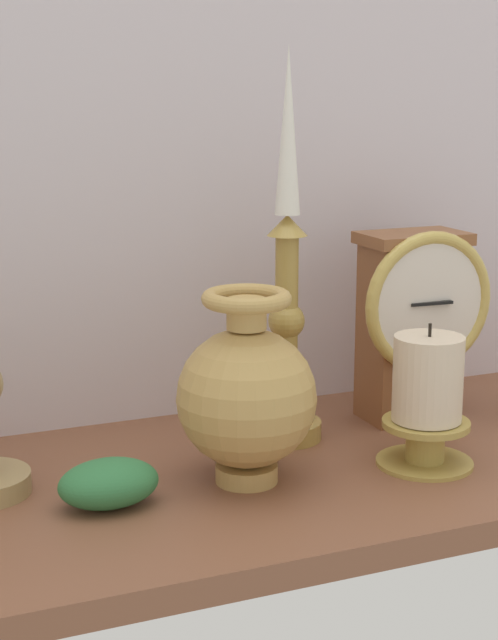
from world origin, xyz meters
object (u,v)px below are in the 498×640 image
Objects in this scene: mantel_clock at (414,320)px; pillar_candle_near_clock at (427,400)px; candlestick_tall_left at (287,298)px; brass_vase_bulbous at (247,394)px.

mantel_clock is 13.87cm from pillar_candle_near_clock.
mantel_clock is at bearing 1.35° from candlestick_tall_left.
pillar_candle_near_clock is at bearing -8.82° from brass_vase_bulbous.
candlestick_tall_left is at bearing 127.81° from pillar_candle_near_clock.
pillar_candle_near_clock is at bearing -116.11° from mantel_clock.
pillar_candle_near_clock is (16.74, -2.60, -1.87)cm from brass_vase_bulbous.
mantel_clock is 1.51× the size of pillar_candle_near_clock.
candlestick_tall_left is 13.37cm from brass_vase_bulbous.
mantel_clock is 0.53× the size of candlestick_tall_left.
brass_vase_bulbous is 1.29× the size of pillar_candle_near_clock.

